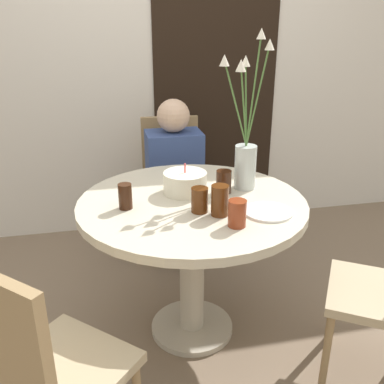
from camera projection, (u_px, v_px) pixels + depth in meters
ground_plane at (192, 329)px, 2.23m from camera, size 16.00×16.00×0.00m
wall_back at (152, 51)px, 2.93m from camera, size 8.00×0.05×2.60m
doorway_panel at (216, 90)px, 3.09m from camera, size 0.90×0.01×2.05m
dining_table at (192, 227)px, 2.01m from camera, size 1.05×1.05×0.73m
chair_near_front at (172, 178)px, 2.88m from camera, size 0.42×0.42×0.90m
chair_far_back at (39, 368)px, 1.31m from camera, size 0.57×0.57×0.90m
birthday_cake at (185, 183)px, 2.02m from camera, size 0.21×0.21×0.15m
flower_vase at (246, 146)px, 2.03m from camera, size 0.25×0.15×0.74m
side_plate at (268, 212)px, 1.83m from camera, size 0.21×0.21×0.01m
drink_glass_0 at (200, 200)px, 1.82m from camera, size 0.07×0.07×0.11m
drink_glass_1 at (224, 182)px, 2.03m from camera, size 0.07×0.07×0.11m
drink_glass_2 at (125, 196)px, 1.85m from camera, size 0.06×0.06×0.11m
drink_glass_3 at (237, 213)px, 1.69m from camera, size 0.07×0.07×0.11m
drink_glass_4 at (220, 200)px, 1.79m from camera, size 0.07×0.07×0.13m
person_woman at (175, 188)px, 2.74m from camera, size 0.34×0.24×1.06m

